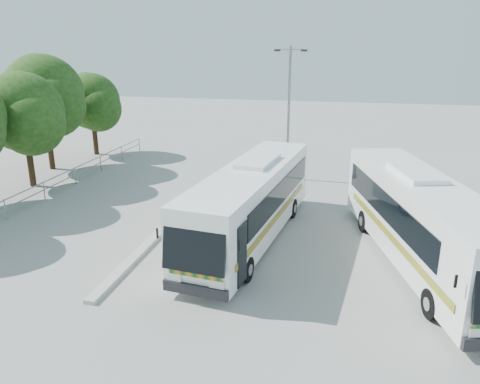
% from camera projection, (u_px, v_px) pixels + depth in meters
% --- Properties ---
extents(ground, '(100.00, 100.00, 0.00)m').
position_uv_depth(ground, '(211.00, 238.00, 19.94)').
color(ground, gray).
rests_on(ground, ground).
extents(kerb_divider, '(0.40, 16.00, 0.15)m').
position_uv_depth(kerb_divider, '(176.00, 216.00, 22.26)').
color(kerb_divider, '#B2B2AD').
rests_on(kerb_divider, ground).
extents(railing, '(0.06, 22.00, 1.00)m').
position_uv_depth(railing, '(55.00, 181.00, 25.52)').
color(railing, gray).
rests_on(railing, ground).
extents(tree_far_c, '(4.97, 4.69, 6.49)m').
position_uv_depth(tree_far_c, '(25.00, 112.00, 25.90)').
color(tree_far_c, '#382314').
rests_on(tree_far_c, ground).
extents(tree_far_d, '(5.62, 5.30, 7.33)m').
position_uv_depth(tree_far_d, '(45.00, 95.00, 29.42)').
color(tree_far_d, '#382314').
rests_on(tree_far_d, ground).
extents(tree_far_e, '(4.54, 4.28, 5.92)m').
position_uv_depth(tree_far_e, '(93.00, 102.00, 33.74)').
color(tree_far_e, '#382314').
rests_on(tree_far_e, ground).
extents(coach_main, '(3.63, 11.38, 3.11)m').
position_uv_depth(coach_main, '(251.00, 201.00, 19.32)').
color(coach_main, white).
rests_on(coach_main, ground).
extents(coach_adjacent, '(5.19, 11.70, 3.19)m').
position_uv_depth(coach_adjacent, '(422.00, 220.00, 17.13)').
color(coach_adjacent, white).
rests_on(coach_adjacent, ground).
extents(lamppost, '(1.90, 0.44, 7.78)m').
position_uv_depth(lamppost, '(289.00, 108.00, 27.38)').
color(lamppost, gray).
rests_on(lamppost, ground).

